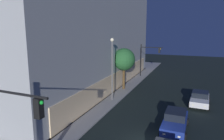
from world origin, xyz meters
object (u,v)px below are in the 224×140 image
traffic_light_near_corner (9,125)px  car_white (200,99)px  traffic_light_far_corner (148,55)px  street_lamp_sidewalk (112,61)px  sidewalk_tree (124,60)px  modern_building (47,29)px  car_blue (175,121)px

traffic_light_near_corner → car_white: 20.83m
traffic_light_far_corner → street_lamp_sidewalk: 14.52m
sidewalk_tree → traffic_light_near_corner: bearing=-176.1°
modern_building → sidewalk_tree: 13.79m
traffic_light_far_corner → car_white: 15.45m
traffic_light_far_corner → sidewalk_tree: 9.49m
traffic_light_far_corner → car_white: size_ratio=1.38×
traffic_light_far_corner → car_white: (-12.24, -8.86, -3.22)m
traffic_light_far_corner → car_blue: size_ratio=1.23×
modern_building → traffic_light_near_corner: modern_building is taller
sidewalk_tree → car_white: size_ratio=1.38×
modern_building → traffic_light_near_corner: bearing=-145.8°
car_blue → car_white: 7.75m
traffic_light_near_corner → modern_building: bearing=34.2°
sidewalk_tree → car_blue: (-10.34, -8.19, -3.58)m
car_blue → traffic_light_near_corner: bearing=148.8°
sidewalk_tree → modern_building: bearing=90.0°
sidewalk_tree → car_blue: size_ratio=1.24×
sidewalk_tree → car_white: 11.25m
traffic_light_far_corner → street_lamp_sidewalk: (-14.45, 1.18, 0.88)m
traffic_light_near_corner → street_lamp_sidewalk: bearing=4.4°
modern_building → car_blue: bearing=-115.9°
modern_building → street_lamp_sidewalk: 14.75m
modern_building → traffic_light_far_corner: (9.38, -14.49, -4.70)m
traffic_light_far_corner → street_lamp_sidewalk: street_lamp_sidewalk is taller
traffic_light_near_corner → sidewalk_tree: traffic_light_near_corner is taller
car_white → modern_building: bearing=83.0°
modern_building → traffic_light_far_corner: modern_building is taller
sidewalk_tree → car_blue: sidewalk_tree is taller
street_lamp_sidewalk → sidewalk_tree: size_ratio=1.27×
traffic_light_near_corner → sidewalk_tree: 21.49m
street_lamp_sidewalk → car_blue: street_lamp_sidewalk is taller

